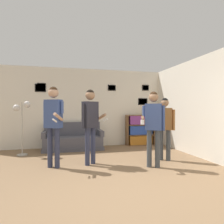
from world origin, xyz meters
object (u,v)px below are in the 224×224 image
Objects in this scene: person_player_foreground_left at (53,117)px; couch at (73,140)px; person_player_foreground_center at (90,118)px; drinking_cup at (144,113)px; person_spectator_near_bookshelf at (165,122)px; floor_lamp at (22,114)px; person_watcher_holding_cup at (153,121)px; bookshelf at (140,130)px.

couch is at bearing 74.78° from person_player_foreground_left.
couch is 1.08× the size of person_player_foreground_center.
person_player_foreground_center is (0.83, 0.05, -0.03)m from person_player_foreground_left.
person_player_foreground_center reaches higher than drinking_cup.
floor_lamp is at bearing 158.00° from person_spectator_near_bookshelf.
person_player_foreground_left is 1.06× the size of person_watcher_holding_cup.
bookshelf is 0.62× the size of person_player_foreground_center.
person_player_foreground_left is at bearing 179.53° from person_spectator_near_bookshelf.
person_watcher_holding_cup is at bearing -108.69° from drinking_cup.
drinking_cup reaches higher than couch.
person_spectator_near_bookshelf is (-0.22, -2.18, 0.42)m from bookshelf.
person_watcher_holding_cup reaches higher than bookshelf.
person_player_foreground_center is 15.36× the size of drinking_cup.
person_player_foreground_left is at bearing -57.92° from floor_lamp.
bookshelf is 3.68m from person_player_foreground_left.
person_player_foreground_left is 1.14× the size of person_spectator_near_bookshelf.
drinking_cup is (2.53, 0.20, 0.86)m from couch.
person_player_foreground_left reaches higher than floor_lamp.
bookshelf reaches higher than couch.
floor_lamp is at bearing -169.44° from bookshelf.
person_spectator_near_bookshelf is (2.18, -1.98, 0.67)m from couch.
floor_lamp is 0.90× the size of person_watcher_holding_cup.
drinking_cup is (2.24, 2.10, 0.06)m from person_player_foreground_center.
person_player_foreground_left is (0.90, -1.44, -0.03)m from floor_lamp.
floor_lamp is 1.70m from person_player_foreground_left.
couch is 1.24× the size of floor_lamp.
floor_lamp is at bearing 147.51° from person_watcher_holding_cup.
person_spectator_near_bookshelf is at bearing -0.47° from person_player_foreground_left.
drinking_cup is at bearing 80.84° from person_spectator_near_bookshelf.
floor_lamp is 3.64m from person_watcher_holding_cup.
person_player_foreground_center is at bearing 3.68° from person_player_foreground_left.
person_player_foreground_left is (-0.53, -1.96, 0.83)m from couch.
person_spectator_near_bookshelf is (0.55, 0.49, -0.08)m from person_watcher_holding_cup.
couch is at bearing 19.80° from floor_lamp.
couch is 2.09m from person_player_foreground_center.
couch is at bearing 123.46° from person_watcher_holding_cup.
person_spectator_near_bookshelf is 13.83× the size of drinking_cup.
couch is at bearing 137.82° from person_spectator_near_bookshelf.
drinking_cup is at bearing 71.31° from person_watcher_holding_cup.
person_spectator_near_bookshelf is at bearing -22.00° from floor_lamp.
person_watcher_holding_cup is at bearing -138.34° from person_spectator_near_bookshelf.
person_player_foreground_left reaches higher than drinking_cup.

